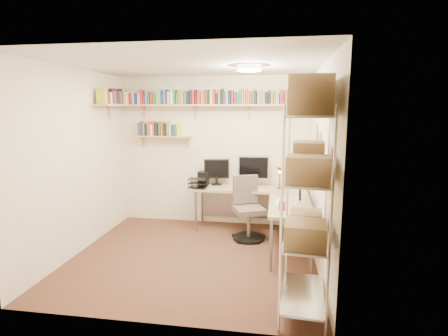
{
  "coord_description": "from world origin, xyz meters",
  "views": [
    {
      "loc": [
        1.07,
        -4.31,
        1.96
      ],
      "look_at": [
        0.33,
        0.55,
        1.13
      ],
      "focal_mm": 28.0,
      "sensor_mm": 36.0,
      "label": 1
    }
  ],
  "objects": [
    {
      "name": "ground",
      "position": [
        0.0,
        0.0,
        0.0
      ],
      "size": [
        3.2,
        3.2,
        0.0
      ],
      "primitive_type": "plane",
      "color": "#4C2920",
      "rests_on": "ground"
    },
    {
      "name": "wall_shelves",
      "position": [
        -0.43,
        1.3,
        2.02
      ],
      "size": [
        3.12,
        1.09,
        0.8
      ],
      "color": "tan",
      "rests_on": "ground"
    },
    {
      "name": "wire_rack",
      "position": [
        1.36,
        -1.05,
        1.49
      ],
      "size": [
        0.5,
        0.9,
        2.24
      ],
      "rotation": [
        0.0,
        0.0,
        -0.09
      ],
      "color": "silver",
      "rests_on": "ground"
    },
    {
      "name": "office_chair",
      "position": [
        0.66,
        0.8,
        0.4
      ],
      "size": [
        0.55,
        0.56,
        0.96
      ],
      "rotation": [
        0.0,
        0.0,
        0.4
      ],
      "color": "black",
      "rests_on": "ground"
    },
    {
      "name": "room_shell",
      "position": [
        0.0,
        0.0,
        1.55
      ],
      "size": [
        3.24,
        3.04,
        2.52
      ],
      "color": "beige",
      "rests_on": "ground"
    },
    {
      "name": "corner_desk",
      "position": [
        0.69,
        0.98,
        0.69
      ],
      "size": [
        1.87,
        1.82,
        1.21
      ],
      "color": "tan",
      "rests_on": "ground"
    }
  ]
}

